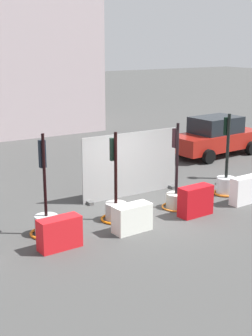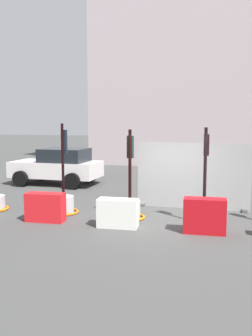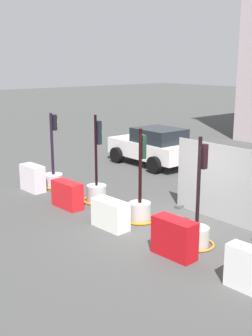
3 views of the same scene
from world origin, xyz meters
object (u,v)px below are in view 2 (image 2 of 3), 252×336
traffic_light_1 (64,200)px  construction_barrier_1 (45,207)px  traffic_light_2 (130,204)px  construction_barrier_3 (205,216)px  traffic_light_3 (204,210)px  car_white_van (58,166)px  construction_barrier_2 (118,213)px

traffic_light_1 → construction_barrier_1: traffic_light_1 is taller
traffic_light_2 → construction_barrier_1: traffic_light_2 is taller
traffic_light_2 → construction_barrier_3: size_ratio=2.40×
traffic_light_1 → traffic_light_3: 4.34m
traffic_light_1 → construction_barrier_1: (-0.09, -1.06, 0.01)m
car_white_van → construction_barrier_2: bearing=-52.5°
construction_barrier_2 → construction_barrier_3: construction_barrier_3 is taller
construction_barrier_3 → traffic_light_1: bearing=167.0°
traffic_light_2 → car_white_van: size_ratio=0.66×
construction_barrier_3 → car_white_van: bearing=139.4°
traffic_light_2 → car_white_van: bearing=133.2°
construction_barrier_2 → car_white_van: bearing=127.5°
construction_barrier_1 → construction_barrier_3: bearing=0.6°
traffic_light_3 → construction_barrier_1: (-4.43, -0.91, -0.00)m
traffic_light_1 → car_white_van: size_ratio=0.70×
traffic_light_1 → construction_barrier_3: traffic_light_1 is taller
car_white_van → construction_barrier_1: bearing=-67.9°
traffic_light_1 → construction_barrier_2: traffic_light_1 is taller
traffic_light_2 → car_white_van: traffic_light_2 is taller
traffic_light_1 → construction_barrier_1: 1.06m
traffic_light_3 → car_white_van: (-6.86, 5.07, 0.43)m
traffic_light_3 → construction_barrier_3: bearing=-85.4°
car_white_van → traffic_light_1: bearing=-62.9°
traffic_light_2 → construction_barrier_2: (-0.08, -1.01, -0.03)m
construction_barrier_1 → traffic_light_3: bearing=11.6°
traffic_light_1 → construction_barrier_2: bearing=-27.2°
traffic_light_3 → car_white_van: bearing=143.5°
traffic_light_3 → construction_barrier_2: traffic_light_3 is taller
traffic_light_3 → construction_barrier_3: traffic_light_3 is taller
construction_barrier_1 → construction_barrier_3: construction_barrier_3 is taller
traffic_light_2 → construction_barrier_3: traffic_light_2 is taller
traffic_light_1 → traffic_light_3: size_ratio=1.04×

